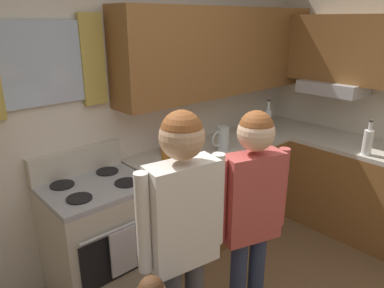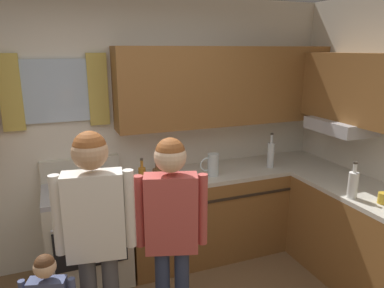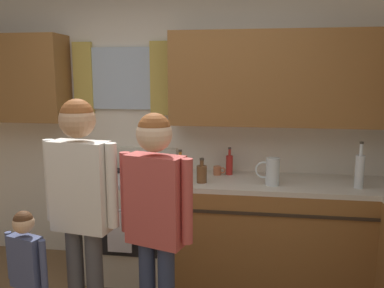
{
  "view_description": "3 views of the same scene",
  "coord_description": "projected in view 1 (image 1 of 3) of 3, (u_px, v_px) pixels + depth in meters",
  "views": [
    {
      "loc": [
        -1.35,
        -0.68,
        2.03
      ],
      "look_at": [
        0.21,
        1.07,
        1.21
      ],
      "focal_mm": 33.76,
      "sensor_mm": 36.0,
      "label": 1
    },
    {
      "loc": [
        -0.5,
        -1.6,
        2.1
      ],
      "look_at": [
        0.46,
        0.86,
        1.4
      ],
      "focal_mm": 33.59,
      "sensor_mm": 36.0,
      "label": 2
    },
    {
      "loc": [
        0.71,
        -1.68,
        1.77
      ],
      "look_at": [
        0.32,
        0.95,
        1.3
      ],
      "focal_mm": 36.68,
      "sensor_mm": 36.0,
      "label": 3
    }
  ],
  "objects": [
    {
      "name": "back_wall_unit",
      "position": [
        113.0,
        91.0,
        2.81
      ],
      "size": [
        4.6,
        0.42,
        2.6
      ],
      "color": "silver",
      "rests_on": "ground"
    },
    {
      "name": "kitchen_counter_run",
      "position": [
        278.0,
        185.0,
        3.62
      ],
      "size": [
        2.23,
        1.92,
        0.9
      ],
      "color": "brown",
      "rests_on": "ground"
    },
    {
      "name": "stove_oven",
      "position": [
        99.0,
        236.0,
        2.74
      ],
      "size": [
        0.72,
        0.67,
        1.1
      ],
      "color": "beige",
      "rests_on": "ground"
    },
    {
      "name": "bottle_sauce_red",
      "position": [
        172.0,
        141.0,
        3.22
      ],
      "size": [
        0.06,
        0.06,
        0.25
      ],
      "color": "red",
      "rests_on": "kitchen_counter_run"
    },
    {
      "name": "bottle_milk_white",
      "position": [
        368.0,
        142.0,
        3.13
      ],
      "size": [
        0.08,
        0.08,
        0.31
      ],
      "color": "white",
      "rests_on": "kitchen_counter_run"
    },
    {
      "name": "bottle_oil_amber",
      "position": [
        166.0,
        162.0,
        2.7
      ],
      "size": [
        0.06,
        0.06,
        0.29
      ],
      "color": "#B27223",
      "rests_on": "kitchen_counter_run"
    },
    {
      "name": "bottle_squat_brown",
      "position": [
        175.0,
        158.0,
        2.88
      ],
      "size": [
        0.08,
        0.08,
        0.21
      ],
      "color": "brown",
      "rests_on": "kitchen_counter_run"
    },
    {
      "name": "bottle_tall_clear",
      "position": [
        267.0,
        122.0,
        3.65
      ],
      "size": [
        0.07,
        0.07,
        0.37
      ],
      "color": "silver",
      "rests_on": "kitchen_counter_run"
    },
    {
      "name": "cup_terracotta",
      "position": [
        165.0,
        150.0,
        3.15
      ],
      "size": [
        0.11,
        0.07,
        0.08
      ],
      "color": "#B76642",
      "rests_on": "kitchen_counter_run"
    },
    {
      "name": "water_pitcher",
      "position": [
        222.0,
        138.0,
        3.23
      ],
      "size": [
        0.19,
        0.11,
        0.22
      ],
      "color": "silver",
      "rests_on": "kitchen_counter_run"
    },
    {
      "name": "adult_holding_child",
      "position": [
        183.0,
        225.0,
        1.84
      ],
      "size": [
        0.5,
        0.22,
        1.63
      ],
      "color": "#4C4C51",
      "rests_on": "ground"
    },
    {
      "name": "adult_in_plaid",
      "position": [
        251.0,
        206.0,
        2.13
      ],
      "size": [
        0.47,
        0.25,
        1.56
      ],
      "color": "#2D3856",
      "rests_on": "ground"
    }
  ]
}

